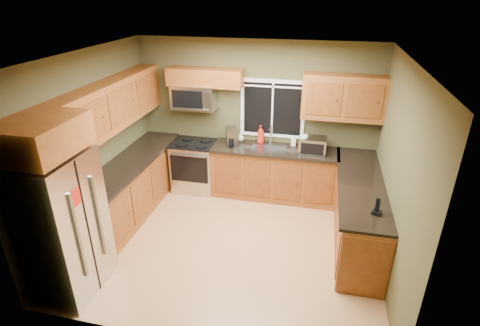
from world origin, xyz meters
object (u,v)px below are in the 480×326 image
at_px(range, 195,166).
at_px(microwave, 194,97).
at_px(toaster_oven, 313,145).
at_px(soap_bottle_a, 261,134).
at_px(coffee_maker, 232,137).
at_px(soap_bottle_c, 240,137).
at_px(cordless_phone, 377,209).
at_px(paper_towel_roll, 303,143).
at_px(refrigerator, 61,226).
at_px(soap_bottle_b, 293,141).
at_px(kettle, 235,138).

xyz_separation_m(range, microwave, (-0.00, 0.14, 1.26)).
height_order(toaster_oven, soap_bottle_a, soap_bottle_a).
xyz_separation_m(range, coffee_maker, (0.70, -0.01, 0.62)).
relative_size(soap_bottle_c, cordless_phone, 0.77).
bearing_deg(soap_bottle_a, paper_towel_roll, -17.36).
bearing_deg(coffee_maker, refrigerator, -116.79).
bearing_deg(soap_bottle_b, toaster_oven, -37.40).
distance_m(kettle, paper_towel_roll, 1.19).
xyz_separation_m(kettle, soap_bottle_c, (0.05, 0.17, -0.03)).
bearing_deg(cordless_phone, soap_bottle_c, 137.57).
height_order(soap_bottle_a, cordless_phone, soap_bottle_a).
bearing_deg(refrigerator, microwave, 76.66).
bearing_deg(soap_bottle_c, soap_bottle_a, 1.57).
bearing_deg(paper_towel_roll, coffee_maker, -179.94).
xyz_separation_m(soap_bottle_a, soap_bottle_b, (0.58, 0.00, -0.07)).
bearing_deg(range, refrigerator, -103.97).
bearing_deg(paper_towel_roll, soap_bottle_a, 162.64).
bearing_deg(cordless_phone, refrigerator, -164.26).
height_order(refrigerator, paper_towel_roll, refrigerator).
height_order(range, paper_towel_roll, paper_towel_roll).
bearing_deg(soap_bottle_a, range, -168.86).
relative_size(microwave, soap_bottle_c, 4.54).
relative_size(microwave, cordless_phone, 3.47).
bearing_deg(toaster_oven, soap_bottle_a, 164.22).
xyz_separation_m(paper_towel_roll, soap_bottle_c, (-1.13, 0.23, -0.07)).
bearing_deg(soap_bottle_b, refrigerator, -129.11).
bearing_deg(toaster_oven, microwave, 175.47).
height_order(coffee_maker, soap_bottle_b, coffee_maker).
relative_size(microwave, paper_towel_roll, 2.31).
relative_size(microwave, soap_bottle_a, 2.35).
distance_m(toaster_oven, soap_bottle_c, 1.31).
bearing_deg(range, soap_bottle_a, 11.14).
relative_size(coffee_maker, soap_bottle_b, 1.85).
bearing_deg(coffee_maker, soap_bottle_c, 67.39).
xyz_separation_m(refrigerator, soap_bottle_a, (1.86, 3.00, 0.20)).
relative_size(refrigerator, cordless_phone, 8.22).
relative_size(toaster_oven, kettle, 1.72).
height_order(soap_bottle_a, soap_bottle_c, soap_bottle_a).
height_order(kettle, cordless_phone, kettle).
relative_size(refrigerator, soap_bottle_a, 5.58).
bearing_deg(toaster_oven, soap_bottle_c, 169.04).
bearing_deg(paper_towel_roll, range, 179.74).
bearing_deg(soap_bottle_b, soap_bottle_c, -179.39).
relative_size(kettle, soap_bottle_c, 1.54).
bearing_deg(cordless_phone, coffee_maker, 142.32).
height_order(coffee_maker, paper_towel_roll, paper_towel_roll).
xyz_separation_m(soap_bottle_b, soap_bottle_c, (-0.95, -0.01, -0.00)).
height_order(range, soap_bottle_a, soap_bottle_a).
height_order(range, cordless_phone, cordless_phone).
relative_size(refrigerator, kettle, 6.99).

